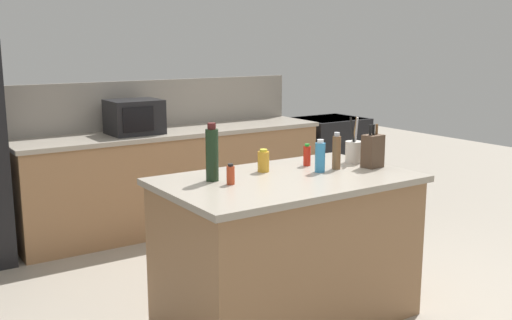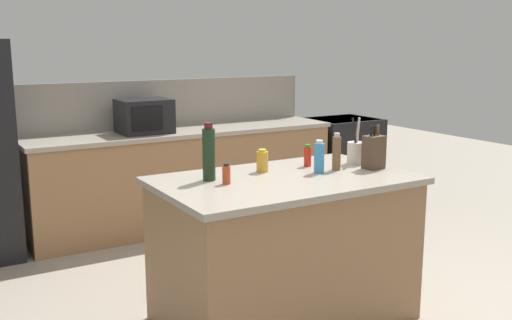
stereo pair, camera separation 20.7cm
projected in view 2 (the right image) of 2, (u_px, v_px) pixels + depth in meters
name	position (u px, v px, depth m)	size (l,w,h in m)	color
ground_plane	(283.00, 318.00, 3.90)	(14.00, 14.00, 0.00)	gray
back_counter_run	(185.00, 177.00, 5.81)	(3.02, 0.66, 0.94)	#936B47
wall_backsplash	(171.00, 103.00, 5.94)	(2.98, 0.03, 0.46)	gray
kitchen_island	(284.00, 249.00, 3.81)	(1.59, 0.97, 0.94)	#936B47
range_oven	(341.00, 158.00, 6.78)	(0.76, 0.65, 0.92)	black
microwave	(144.00, 116.00, 5.49)	(0.46, 0.39, 0.31)	black
knife_block	(374.00, 152.00, 3.95)	(0.14, 0.11, 0.29)	#4C3828
utensil_crock	(356.00, 152.00, 4.12)	(0.12, 0.12, 0.32)	beige
honey_jar	(262.00, 161.00, 3.86)	(0.08, 0.08, 0.15)	gold
wine_bottle	(209.00, 153.00, 3.61)	(0.08, 0.08, 0.35)	black
pepper_grinder	(337.00, 153.00, 3.91)	(0.06, 0.06, 0.25)	brown
dish_soap_bottle	(319.00, 157.00, 3.83)	(0.07, 0.07, 0.21)	#3384BC
spice_jar_paprika	(226.00, 174.00, 3.53)	(0.05, 0.05, 0.12)	#B73D1E
hot_sauce_bottle	(308.00, 156.00, 4.04)	(0.05, 0.05, 0.15)	red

